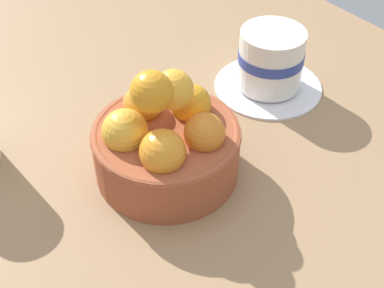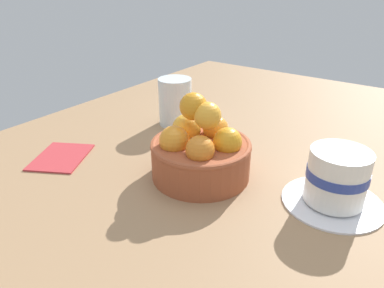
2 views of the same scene
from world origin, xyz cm
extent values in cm
cube|color=#997551|center=(0.00, 0.00, -2.38)|extent=(139.81, 88.39, 4.77)
cylinder|color=#9E4C2D|center=(0.00, 0.00, 2.99)|extent=(15.72, 15.72, 5.98)
torus|color=#9E4C2D|center=(0.00, 0.00, 5.58)|extent=(15.92, 15.92, 1.00)
sphere|color=orange|center=(3.59, 2.28, 6.81)|extent=(4.30, 4.30, 4.30)
sphere|color=orange|center=(-1.06, 4.12, 6.81)|extent=(4.49, 4.49, 4.49)
sphere|color=orange|center=(-4.25, 0.26, 6.81)|extent=(4.29, 4.29, 4.29)
sphere|color=gold|center=(-1.56, -3.96, 6.81)|extent=(4.80, 4.80, 4.80)
sphere|color=orange|center=(3.28, -2.71, 6.81)|extent=(4.68, 4.68, 4.68)
sphere|color=gold|center=(0.08, 1.11, 10.73)|extent=(4.17, 4.17, 4.17)
sphere|color=orange|center=(-0.06, -1.47, 11.65)|extent=(4.28, 4.28, 4.28)
cylinder|color=white|center=(-4.65, 19.77, 0.30)|extent=(14.19, 14.19, 0.60)
cylinder|color=white|center=(-4.65, 19.77, 4.47)|extent=(8.30, 8.30, 7.75)
cylinder|color=#2D4299|center=(-4.65, 19.77, 4.91)|extent=(8.46, 8.46, 1.39)
camera|label=1|loc=(35.88, -24.24, 43.11)|focal=51.10mm
camera|label=2|loc=(42.08, 28.43, 30.30)|focal=33.70mm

